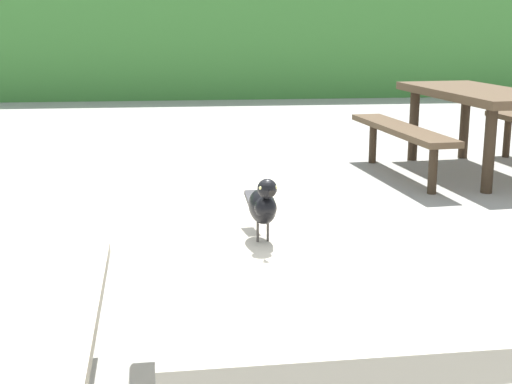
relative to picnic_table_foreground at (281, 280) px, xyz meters
name	(u,v)px	position (x,y,z in m)	size (l,w,h in m)	color
hedge_wall	(172,31)	(-0.33, 11.11, 0.59)	(28.00, 1.79, 2.28)	#428438
picnic_table_foreground	(281,280)	(0.00, 0.00, 0.00)	(1.73, 1.82, 0.74)	#B2A893
bird_grackle	(263,205)	(-0.08, -0.20, 0.29)	(0.08, 0.29, 0.18)	black
picnic_table_mid_left	(477,111)	(2.30, 3.95, 0.00)	(1.84, 1.87, 0.74)	brown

